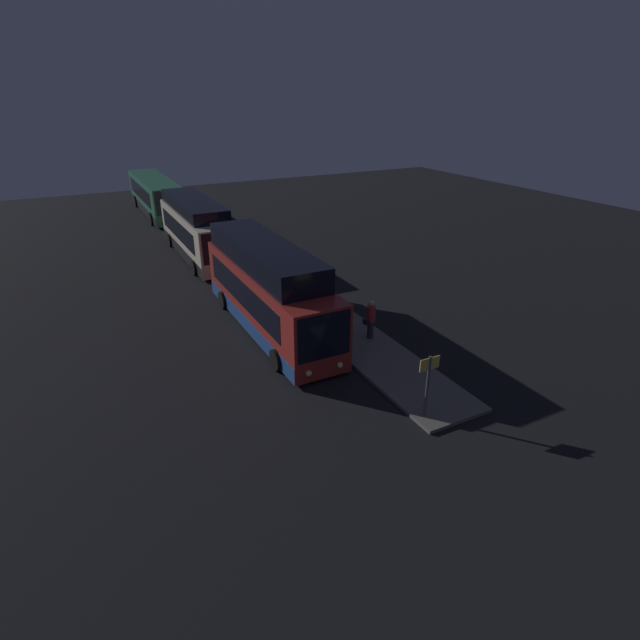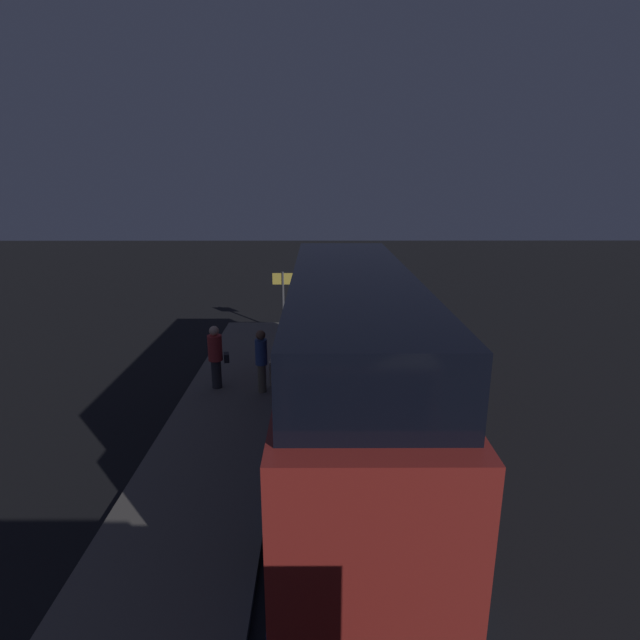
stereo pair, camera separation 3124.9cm
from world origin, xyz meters
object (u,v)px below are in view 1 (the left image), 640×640
passenger_waiting (371,318)px  sign_post (428,378)px  bus_second (197,231)px  bus_third (156,196)px  bus_lead (268,292)px  suitcase (342,340)px  passenger_boarding (342,321)px

passenger_waiting → sign_post: size_ratio=0.80×
bus_second → bus_third: bearing=-180.0°
bus_lead → bus_third: 27.08m
bus_lead → bus_second: bearing=-180.0°
bus_second → suitcase: bus_second is taller
bus_third → passenger_boarding: 30.19m
bus_second → bus_lead: bearing=0.0°
bus_third → passenger_waiting: bus_third is taller
bus_second → sign_post: (21.75, 2.01, -0.11)m
bus_second → passenger_boarding: 15.83m
passenger_boarding → bus_second: bearing=157.0°
bus_third → passenger_waiting: size_ratio=6.98×
passenger_boarding → passenger_waiting: (0.29, 1.29, -0.01)m
bus_third → sign_post: size_ratio=5.56×
bus_second → passenger_waiting: (15.96, 3.48, -0.60)m
bus_lead → passenger_boarding: 3.80m
bus_second → suitcase: 16.35m
sign_post → bus_lead: bearing=-167.5°
passenger_waiting → bus_third: bearing=-6.1°
passenger_waiting → bus_second: bearing=-0.3°
bus_third → sign_post: 36.25m
suitcase → passenger_boarding: bearing=152.9°
bus_third → suitcase: (30.63, 1.93, -1.06)m
bus_lead → passenger_waiting: bearing=46.3°
bus_third → suitcase: bearing=3.6°
bus_third → passenger_boarding: size_ratio=7.11×
bus_lead → passenger_boarding: size_ratio=6.22×
bus_third → bus_lead: bearing=0.0°
bus_lead → suitcase: (3.55, 1.93, -1.30)m
suitcase → sign_post: size_ratio=0.42×
bus_second → bus_third: (-14.44, -0.00, -0.15)m
bus_lead → bus_third: bearing=-180.0°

